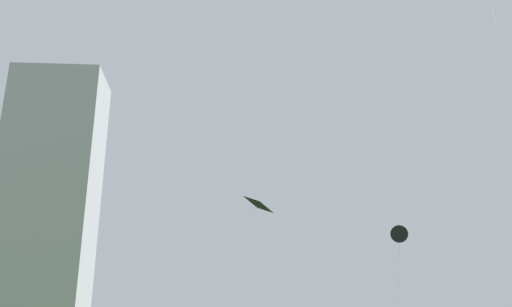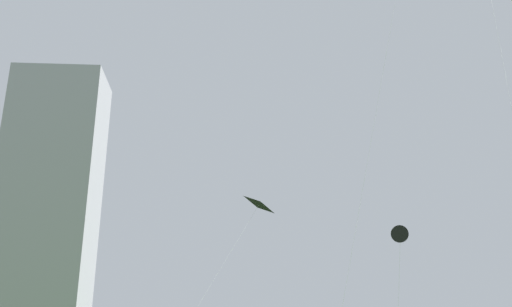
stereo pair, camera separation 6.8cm
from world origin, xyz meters
TOP-DOWN VIEW (x-y plane):
  - kite_flying_1 at (9.98, 20.67)m, footprint 1.82×8.07m
  - kite_flying_2 at (-1.03, 28.57)m, footprint 9.53×7.72m
  - distant_highrise_0 at (-52.76, 130.45)m, footprint 25.17×17.91m

SIDE VIEW (x-z plane):
  - kite_flying_1 at x=9.98m, z-range 5.08..16.73m
  - kite_flying_2 at x=-1.03m, z-range 7.27..23.18m
  - distant_highrise_0 at x=-52.76m, z-range 0.00..78.90m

